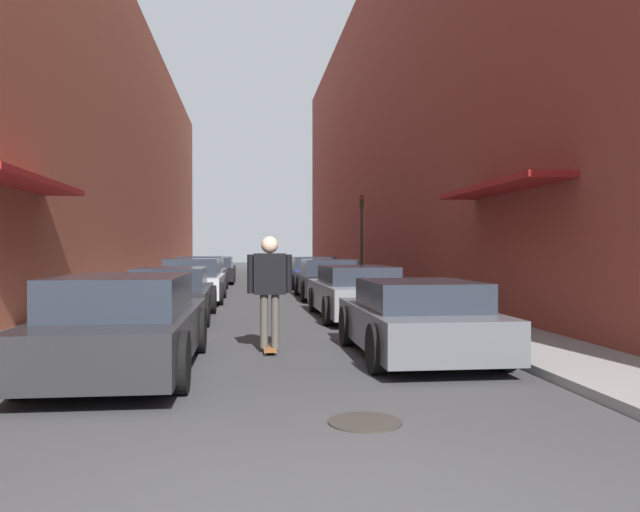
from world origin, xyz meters
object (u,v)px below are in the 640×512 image
object	(u,v)px
parked_car_left_4	(213,271)
skateboarder	(270,281)
parked_car_left_5	(218,267)
traffic_light	(361,231)
parked_car_right_1	(356,292)
parked_car_left_0	(125,325)
parked_car_left_2	(193,281)
parked_car_left_1	(172,294)
parked_car_left_3	(202,274)
parked_car_right_0	(417,319)
parked_car_right_3	(311,273)
parked_car_right_2	(328,279)
manhole_cover	(365,422)

from	to	relation	value
parked_car_left_4	skateboarder	world-z (taller)	skateboarder
skateboarder	parked_car_left_5	bearing A→B (deg)	94.41
parked_car_left_4	traffic_light	bearing A→B (deg)	-50.64
parked_car_left_5	traffic_light	world-z (taller)	traffic_light
parked_car_right_1	parked_car_left_0	bearing A→B (deg)	-124.38
parked_car_left_0	parked_car_left_2	size ratio (longest dim) A/B	1.07
parked_car_left_1	parked_car_left_3	size ratio (longest dim) A/B	1.13
parked_car_left_3	parked_car_left_2	bearing A→B (deg)	-88.89
parked_car_right_0	parked_car_right_3	world-z (taller)	parked_car_right_3
parked_car_right_0	parked_car_left_2	bearing A→B (deg)	111.85
parked_car_left_1	parked_car_left_5	bearing A→B (deg)	89.80
traffic_light	parked_car_left_3	bearing A→B (deg)	164.36
parked_car_left_5	parked_car_left_3	bearing A→B (deg)	-90.62
parked_car_right_2	manhole_cover	distance (m)	14.89
skateboarder	parked_car_right_0	bearing A→B (deg)	-18.02
parked_car_right_1	parked_car_right_2	bearing A→B (deg)	89.10
parked_car_left_5	parked_car_right_2	xyz separation A→B (m)	(4.31, -15.31, 0.03)
parked_car_right_0	traffic_light	world-z (taller)	traffic_light
parked_car_left_2	parked_car_right_2	size ratio (longest dim) A/B	0.94
parked_car_right_1	parked_car_right_3	world-z (taller)	parked_car_right_3
parked_car_left_0	parked_car_left_1	distance (m)	6.08
parked_car_left_5	parked_car_right_1	distance (m)	21.65
parked_car_left_4	parked_car_right_1	xyz separation A→B (m)	(4.20, -15.57, 0.00)
parked_car_left_2	parked_car_left_3	world-z (taller)	parked_car_left_3
traffic_light	skateboarder	bearing A→B (deg)	-106.56
parked_car_left_3	parked_car_left_5	bearing A→B (deg)	89.38
traffic_light	parked_car_left_4	bearing A→B (deg)	129.36
parked_car_left_2	parked_car_left_3	size ratio (longest dim) A/B	1.09
parked_car_left_0	skateboarder	xyz separation A→B (m)	(1.97, 1.37, 0.51)
parked_car_left_2	parked_car_right_3	distance (m)	8.06
parked_car_left_0	parked_car_right_0	size ratio (longest dim) A/B	1.16
parked_car_left_4	parked_car_left_5	world-z (taller)	parked_car_left_4
parked_car_left_0	skateboarder	distance (m)	2.46
parked_car_right_1	manhole_cover	distance (m)	9.02
parked_car_left_5	parked_car_right_3	xyz separation A→B (m)	(4.37, -9.39, 0.03)
parked_car_left_1	traffic_light	bearing A→B (deg)	54.63
parked_car_left_2	parked_car_right_1	size ratio (longest dim) A/B	0.90
parked_car_left_1	parked_car_right_1	size ratio (longest dim) A/B	0.94
parked_car_left_4	parked_car_left_3	bearing A→B (deg)	-91.41
parked_car_right_1	traffic_light	world-z (taller)	traffic_light
parked_car_right_2	skateboarder	xyz separation A→B (m)	(-2.31, -10.66, 0.51)
parked_car_right_2	parked_car_right_0	bearing A→B (deg)	-90.53
parked_car_left_4	manhole_cover	xyz separation A→B (m)	(2.74, -24.44, -0.60)
parked_car_left_1	parked_car_left_2	xyz separation A→B (m)	(0.05, 5.13, 0.04)
parked_car_left_4	parked_car_right_2	bearing A→B (deg)	-66.00
parked_car_left_0	parked_car_right_0	xyz separation A→B (m)	(4.17, 0.66, -0.06)
parked_car_left_3	parked_car_left_5	size ratio (longest dim) A/B	0.88
parked_car_left_2	manhole_cover	size ratio (longest dim) A/B	6.16
parked_car_left_2	parked_car_left_5	size ratio (longest dim) A/B	0.96
parked_car_right_1	skateboarder	bearing A→B (deg)	-115.03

